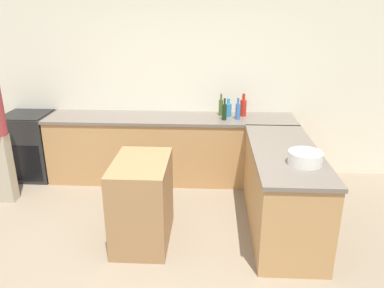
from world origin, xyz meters
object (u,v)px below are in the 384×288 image
(island_table, at_px, (142,201))
(olive_oil_bottle, at_px, (221,107))
(water_bottle_blue, at_px, (238,111))
(hot_sauce_bottle, at_px, (243,107))
(range_oven, at_px, (30,146))
(wine_bottle_dark, at_px, (224,111))
(dish_soap_bottle, at_px, (228,109))
(mixing_bowl, at_px, (305,158))

(island_table, height_order, olive_oil_bottle, olive_oil_bottle)
(water_bottle_blue, bearing_deg, hot_sauce_bottle, 63.79)
(range_oven, xyz_separation_m, wine_bottle_dark, (2.73, -0.10, 0.57))
(hot_sauce_bottle, height_order, wine_bottle_dark, hot_sauce_bottle)
(water_bottle_blue, bearing_deg, range_oven, 178.89)
(dish_soap_bottle, bearing_deg, range_oven, -178.38)
(dish_soap_bottle, height_order, wine_bottle_dark, wine_bottle_dark)
(olive_oil_bottle, relative_size, water_bottle_blue, 1.04)
(mixing_bowl, xyz_separation_m, dish_soap_bottle, (-0.66, 1.63, 0.04))
(range_oven, bearing_deg, wine_bottle_dark, -2.14)
(olive_oil_bottle, bearing_deg, range_oven, -177.37)
(island_table, bearing_deg, range_oven, 141.21)
(wine_bottle_dark, bearing_deg, island_table, -121.52)
(mixing_bowl, xyz_separation_m, water_bottle_blue, (-0.54, 1.50, 0.05))
(island_table, distance_m, hot_sauce_bottle, 2.05)
(island_table, height_order, wine_bottle_dark, wine_bottle_dark)
(mixing_bowl, xyz_separation_m, olive_oil_bottle, (-0.76, 1.68, 0.06))
(island_table, relative_size, olive_oil_bottle, 2.93)
(dish_soap_bottle, bearing_deg, wine_bottle_dark, -107.83)
(range_oven, height_order, dish_soap_bottle, dish_soap_bottle)
(island_table, height_order, hot_sauce_bottle, hot_sauce_bottle)
(water_bottle_blue, bearing_deg, island_table, -125.65)
(dish_soap_bottle, xyz_separation_m, water_bottle_blue, (0.12, -0.14, 0.02))
(dish_soap_bottle, bearing_deg, island_table, -120.11)
(dish_soap_bottle, distance_m, wine_bottle_dark, 0.19)
(wine_bottle_dark, bearing_deg, mixing_bowl, -63.72)
(wine_bottle_dark, bearing_deg, dish_soap_bottle, 72.17)
(olive_oil_bottle, height_order, wine_bottle_dark, olive_oil_bottle)
(island_table, relative_size, mixing_bowl, 2.77)
(range_oven, height_order, hot_sauce_bottle, hot_sauce_bottle)
(mixing_bowl, bearing_deg, water_bottle_blue, 109.77)
(range_oven, relative_size, island_table, 1.05)
(hot_sauce_bottle, bearing_deg, range_oven, -177.86)
(wine_bottle_dark, bearing_deg, range_oven, 177.86)
(range_oven, distance_m, hot_sauce_bottle, 3.05)
(island_table, xyz_separation_m, mixing_bowl, (1.57, -0.05, 0.53))
(mixing_bowl, bearing_deg, olive_oil_bottle, 114.32)
(wine_bottle_dark, bearing_deg, water_bottle_blue, 14.40)
(hot_sauce_bottle, distance_m, dish_soap_bottle, 0.21)
(mixing_bowl, distance_m, hot_sauce_bottle, 1.73)
(island_table, distance_m, water_bottle_blue, 1.87)
(mixing_bowl, bearing_deg, dish_soap_bottle, 111.97)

